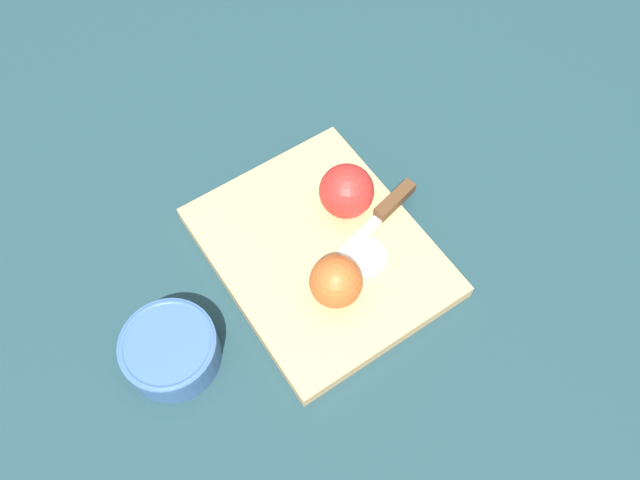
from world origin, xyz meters
The scene contains 7 objects.
ground_plane centered at (0.00, 0.00, 0.00)m, with size 4.00×4.00×0.00m, color #193338.
cutting_board centered at (0.00, 0.00, 0.01)m, with size 0.36×0.32×0.02m.
apple_half_left centered at (-0.05, 0.06, 0.06)m, with size 0.07×0.07×0.07m.
apple_half_right centered at (0.07, -0.01, 0.06)m, with size 0.07×0.07×0.07m.
knife centered at (-0.02, 0.11, 0.03)m, with size 0.07×0.14×0.02m.
apple_slice centered at (0.04, 0.05, 0.03)m, with size 0.06×0.06×0.01m.
bowl centered at (0.06, -0.22, 0.03)m, with size 0.12×0.12×0.05m.
Camera 1 is at (0.36, -0.15, 0.74)m, focal length 35.00 mm.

